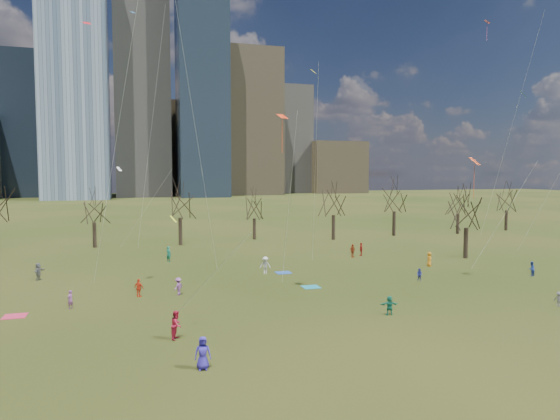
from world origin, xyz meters
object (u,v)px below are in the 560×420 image
object	(u,v)px
person_2	(177,325)
person_4	(139,288)
blanket_teal	(311,287)
blanket_crimson	(15,316)
blanket_navy	(283,273)
person_0	(203,353)

from	to	relation	value
person_2	person_4	xyz separation A→B (m)	(-2.13, 11.98, -0.13)
blanket_teal	blanket_crimson	size ratio (longest dim) A/B	1.00
blanket_teal	blanket_crimson	bearing A→B (deg)	-173.76
blanket_teal	blanket_crimson	xyz separation A→B (m)	(-24.29, -2.65, 0.00)
blanket_teal	person_4	world-z (taller)	person_4
blanket_teal	blanket_navy	world-z (taller)	same
blanket_navy	person_4	xyz separation A→B (m)	(-14.91, -6.44, 0.77)
blanket_navy	person_4	bearing A→B (deg)	-156.62
person_2	blanket_navy	bearing A→B (deg)	-9.36
blanket_crimson	person_0	size ratio (longest dim) A/B	0.89
person_2	person_0	bearing A→B (deg)	-145.14
blanket_navy	person_0	world-z (taller)	person_0
blanket_crimson	person_2	size ratio (longest dim) A/B	0.87
blanket_navy	blanket_crimson	xyz separation A→B (m)	(-23.81, -9.84, 0.00)
blanket_crimson	person_2	xyz separation A→B (m)	(11.03, -8.58, 0.90)
blanket_crimson	blanket_navy	bearing A→B (deg)	22.45
blanket_crimson	person_0	xyz separation A→B (m)	(11.94, -14.03, 0.89)
blanket_teal	blanket_navy	size ratio (longest dim) A/B	1.00
blanket_crimson	person_4	size ratio (longest dim) A/B	1.02
person_4	blanket_crimson	bearing A→B (deg)	58.15
blanket_navy	blanket_crimson	distance (m)	25.77
person_0	blanket_crimson	bearing A→B (deg)	135.07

